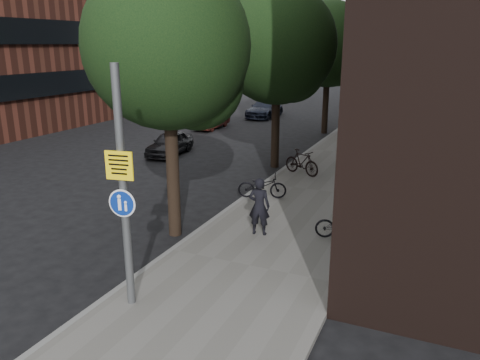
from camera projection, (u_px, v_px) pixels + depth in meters
The scene contains 15 objects.
ground at pixel (168, 343), 8.69m from camera, with size 120.00×120.00×0.00m, color black.
sidewalk at pixel (319, 192), 17.34m from camera, with size 4.50×60.00×0.12m, color #66635E.
curb_edge at pixel (263, 185), 18.22m from camera, with size 0.15×60.00×0.13m, color slate.
street_tree_near at pixel (173, 53), 12.31m from camera, with size 4.40×4.40×7.50m.
street_tree_mid at pixel (280, 49), 19.76m from camera, with size 5.00×5.00×7.80m.
street_tree_far at pixel (330, 47), 27.65m from camera, with size 5.00×5.00×7.80m.
signpost at pixel (124, 190), 9.15m from camera, with size 0.56×0.16×4.91m.
pedestrian at pixel (259, 206), 13.14m from camera, with size 0.61×0.40×1.67m, color black.
parked_bike_facade_near at pixel (344, 224), 12.96m from camera, with size 0.56×1.60×0.84m, color black.
parked_bike_facade_far at pixel (378, 167), 18.54m from camera, with size 0.50×1.76×1.06m, color black.
parked_bike_curb_near at pixel (262, 186), 16.37m from camera, with size 0.59×1.70×0.89m, color black.
parked_bike_curb_far at pixel (302, 162), 19.28m from camera, with size 0.49×1.74×1.05m, color black.
parked_car_near at pixel (170, 143), 23.26m from camera, with size 1.35×3.35×1.14m, color black.
parked_car_mid at pixel (211, 120), 30.36m from camera, with size 1.22×3.51×1.16m, color maroon.
parked_car_far at pixel (265, 108), 35.09m from camera, with size 1.81×4.45×1.29m, color #1C2233.
Camera 1 is at (4.27, -6.29, 5.36)m, focal length 35.00 mm.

